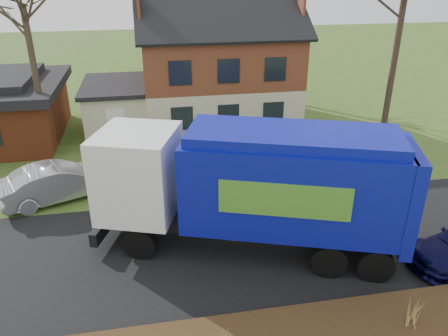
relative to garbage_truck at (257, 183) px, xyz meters
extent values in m
plane|color=#37531B|center=(-0.93, 0.19, -2.58)|extent=(120.00, 120.00, 0.00)
cube|color=black|center=(-0.93, 0.19, -2.57)|extent=(80.00, 7.00, 0.02)
cube|color=beige|center=(1.07, 14.19, -1.23)|extent=(9.00, 7.50, 2.70)
cube|color=#562618|center=(1.07, 14.19, 1.52)|extent=(9.00, 7.50, 2.80)
cube|color=beige|center=(-5.13, 13.69, -1.28)|extent=(3.50, 5.50, 2.60)
cube|color=black|center=(-5.13, 13.69, 0.14)|extent=(3.90, 5.90, 0.24)
cylinder|color=black|center=(-3.99, 0.17, -2.01)|extent=(1.21, 0.75, 1.15)
cylinder|color=black|center=(-3.22, 2.36, -2.01)|extent=(1.21, 0.75, 1.15)
cylinder|color=black|center=(1.96, -1.92, -2.01)|extent=(1.21, 0.75, 1.15)
cylinder|color=black|center=(2.73, 0.27, -2.01)|extent=(1.21, 0.75, 1.15)
cylinder|color=black|center=(3.32, -2.40, -2.01)|extent=(1.21, 0.75, 1.15)
cylinder|color=black|center=(4.09, -0.21, -2.01)|extent=(1.21, 0.75, 1.15)
cube|color=black|center=(0.05, -0.02, -1.64)|extent=(9.42, 4.41, 0.39)
cube|color=white|center=(-3.86, 1.36, 0.07)|extent=(3.32, 3.45, 2.99)
cube|color=black|center=(-5.01, 1.76, 0.24)|extent=(0.89, 2.33, 1.00)
cube|color=black|center=(-5.12, 1.80, -1.97)|extent=(1.18, 2.70, 0.50)
cube|color=#0C1295|center=(1.04, -0.37, 0.07)|extent=(7.49, 4.92, 2.99)
cube|color=#0C1295|center=(1.04, -0.37, 1.73)|extent=(7.07, 4.50, 0.33)
cube|color=#0C1295|center=(4.43, -1.56, -0.04)|extent=(1.30, 2.79, 3.21)
cube|color=#4A892C|center=(0.42, -1.64, 0.18)|extent=(3.77, 1.36, 1.11)
cube|color=#4A892C|center=(1.35, 1.01, 0.18)|extent=(3.77, 1.36, 1.11)
imported|color=#A7ABAE|center=(-7.35, 5.06, -1.79)|extent=(5.05, 3.41, 1.58)
cylinder|color=#3B3223|center=(-8.73, 10.44, 1.18)|extent=(0.31, 0.31, 7.53)
cylinder|color=#3A2A22|center=(10.84, 10.64, 1.39)|extent=(0.36, 0.36, 7.95)
cylinder|color=#413727|center=(3.90, 20.84, 1.57)|extent=(0.32, 0.32, 8.30)
cone|color=tan|center=(3.25, -4.64, -1.86)|extent=(0.04, 0.04, 0.84)
cone|color=tan|center=(3.10, -4.64, -1.86)|extent=(0.04, 0.04, 0.84)
cone|color=tan|center=(3.40, -4.64, -1.86)|extent=(0.04, 0.04, 0.84)
cone|color=tan|center=(3.25, -4.52, -1.86)|extent=(0.04, 0.04, 0.84)
cone|color=tan|center=(3.25, -4.76, -1.86)|extent=(0.04, 0.04, 0.84)
camera|label=1|loc=(-3.43, -12.53, 6.57)|focal=35.00mm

